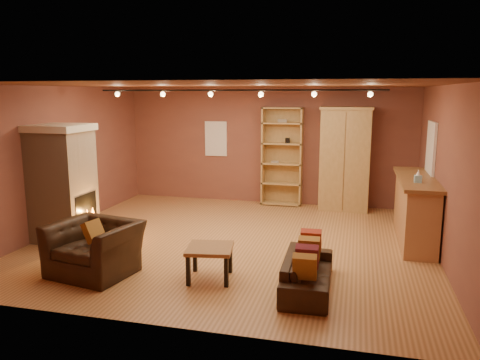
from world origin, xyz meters
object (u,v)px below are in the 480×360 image
(fireplace, at_px, (63,183))
(armchair, at_px, (94,240))
(coffee_table, at_px, (210,251))
(bar_counter, at_px, (415,209))
(bookcase, at_px, (282,156))
(loveseat, at_px, (308,266))
(armoire, at_px, (345,159))

(fireplace, distance_m, armchair, 2.06)
(coffee_table, bearing_deg, bar_counter, 40.82)
(bookcase, bearing_deg, fireplace, -132.68)
(bar_counter, xyz_separation_m, armchair, (-4.81, -2.86, -0.07))
(fireplace, bearing_deg, armchair, -43.81)
(fireplace, relative_size, loveseat, 1.31)
(bookcase, relative_size, bar_counter, 0.95)
(bar_counter, distance_m, loveseat, 3.14)
(bar_counter, bearing_deg, armchair, -149.28)
(coffee_table, bearing_deg, armoire, 69.83)
(armoire, height_order, bar_counter, armoire)
(bar_counter, bearing_deg, fireplace, -166.64)
(bookcase, distance_m, coffee_table, 4.96)
(loveseat, height_order, armchair, armchair)
(armoire, bearing_deg, armchair, -125.18)
(fireplace, relative_size, bookcase, 0.90)
(bookcase, distance_m, armchair, 5.52)
(fireplace, xyz_separation_m, coffee_table, (3.17, -1.17, -0.64))
(loveseat, bearing_deg, coffee_table, 88.29)
(bar_counter, bearing_deg, bookcase, 141.33)
(loveseat, distance_m, coffee_table, 1.41)
(fireplace, bearing_deg, loveseat, -14.35)
(bookcase, bearing_deg, loveseat, -76.81)
(bar_counter, bearing_deg, armoire, 122.89)
(fireplace, relative_size, armoire, 0.90)
(bookcase, distance_m, loveseat, 5.10)
(fireplace, xyz_separation_m, armoire, (4.90, 3.55, 0.13))
(fireplace, height_order, bookcase, bookcase)
(fireplace, height_order, coffee_table, fireplace)
(bookcase, bearing_deg, armoire, -6.90)
(armoire, height_order, armchair, armoire)
(loveseat, height_order, coffee_table, loveseat)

